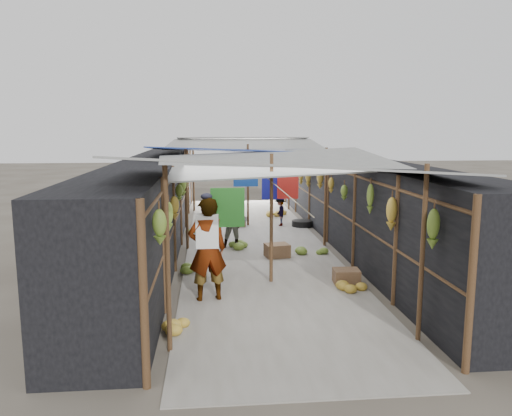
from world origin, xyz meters
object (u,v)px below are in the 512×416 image
object	(u,v)px
crate_near	(277,251)
shopper_blue	(234,222)
black_basin	(302,224)
vendor_elderly	(207,249)
vendor_seated	(280,212)

from	to	relation	value
crate_near	shopper_blue	size ratio (longest dim) A/B	0.38
crate_near	black_basin	bearing A→B (deg)	59.83
shopper_blue	crate_near	bearing A→B (deg)	-35.96
crate_near	vendor_elderly	bearing A→B (deg)	-130.55
crate_near	shopper_blue	bearing A→B (deg)	126.90
crate_near	vendor_elderly	xyz separation A→B (m)	(-1.66, -2.89, 0.78)
vendor_elderly	vendor_seated	world-z (taller)	vendor_elderly
shopper_blue	vendor_seated	world-z (taller)	shopper_blue
vendor_elderly	vendor_seated	xyz separation A→B (m)	(2.28, 6.78, -0.48)
crate_near	vendor_seated	world-z (taller)	vendor_seated
crate_near	black_basin	xyz separation A→B (m)	(1.31, 3.73, -0.07)
crate_near	vendor_elderly	size ratio (longest dim) A/B	0.29
vendor_seated	crate_near	bearing A→B (deg)	-10.27
black_basin	shopper_blue	distance (m)	3.70
vendor_elderly	shopper_blue	distance (m)	3.86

